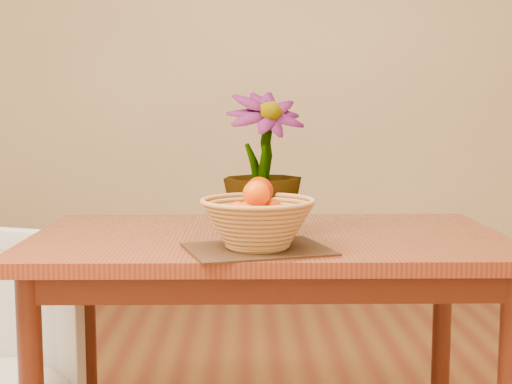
{
  "coord_description": "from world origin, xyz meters",
  "views": [
    {
      "loc": [
        -0.07,
        -1.79,
        1.12
      ],
      "look_at": [
        -0.04,
        0.09,
        0.9
      ],
      "focal_mm": 50.0,
      "sensor_mm": 36.0,
      "label": 1
    }
  ],
  "objects": [
    {
      "name": "table",
      "position": [
        0.0,
        0.3,
        0.66
      ],
      "size": [
        1.4,
        0.8,
        0.75
      ],
      "color": "maroon",
      "rests_on": "floor"
    },
    {
      "name": "wall_back",
      "position": [
        0.0,
        2.25,
        1.35
      ],
      "size": [
        4.0,
        0.02,
        2.7
      ],
      "primitive_type": "cube",
      "color": "beige",
      "rests_on": "floor"
    },
    {
      "name": "potted_plant",
      "position": [
        -0.02,
        0.29,
        0.96
      ],
      "size": [
        0.3,
        0.3,
        0.42
      ],
      "primitive_type": "imported",
      "rotation": [
        0.0,
        0.0,
        0.33
      ],
      "color": "#184814",
      "rests_on": "table"
    },
    {
      "name": "wicker_basket",
      "position": [
        -0.04,
        0.06,
        0.82
      ],
      "size": [
        0.3,
        0.3,
        0.12
      ],
      "color": "tan",
      "rests_on": "placemat"
    },
    {
      "name": "placemat",
      "position": [
        -0.04,
        0.06,
        0.75
      ],
      "size": [
        0.43,
        0.36,
        0.01
      ],
      "primitive_type": "cube",
      "rotation": [
        0.0,
        0.0,
        0.29
      ],
      "color": "#3C2315",
      "rests_on": "table"
    },
    {
      "name": "orange_pile",
      "position": [
        -0.03,
        0.06,
        0.87
      ],
      "size": [
        0.17,
        0.18,
        0.13
      ],
      "rotation": [
        0.0,
        0.0,
        0.38
      ],
      "color": "#FF5C04",
      "rests_on": "wicker_basket"
    }
  ]
}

